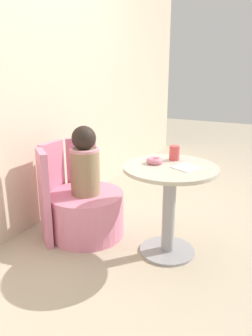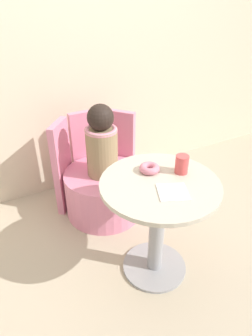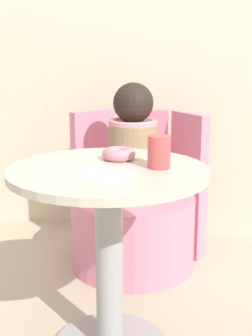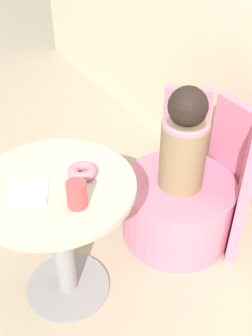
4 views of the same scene
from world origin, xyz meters
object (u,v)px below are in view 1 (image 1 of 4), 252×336
(tub_chair, at_px, (87,214))
(donut, at_px, (155,161))
(child_figure, at_px, (85,162))
(round_table, at_px, (169,193))
(cup, at_px, (174,153))

(tub_chair, distance_m, donut, 0.74)
(tub_chair, height_order, child_figure, child_figure)
(round_table, bearing_deg, child_figure, 93.55)
(child_figure, height_order, cup, child_figure)
(round_table, xyz_separation_m, tub_chair, (-0.04, 0.66, -0.28))
(round_table, xyz_separation_m, donut, (0.01, 0.12, 0.22))
(child_figure, relative_size, cup, 5.10)
(donut, bearing_deg, child_figure, 95.21)
(tub_chair, xyz_separation_m, cup, (0.20, -0.63, 0.53))
(round_table, relative_size, tub_chair, 1.11)
(tub_chair, height_order, donut, donut)
(donut, distance_m, cup, 0.18)
(tub_chair, bearing_deg, cup, -72.63)
(tub_chair, bearing_deg, child_figure, -82.87)
(child_figure, distance_m, donut, 0.55)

